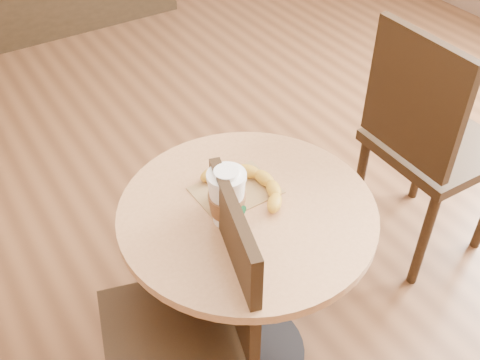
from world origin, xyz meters
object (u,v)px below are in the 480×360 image
at_px(banana, 247,186).
at_px(cafe_table, 247,254).
at_px(coffee_cup, 227,199).
at_px(muffin, 228,190).
at_px(chair_right, 427,140).
at_px(chair_left, 196,318).

bearing_deg(banana, cafe_table, -140.65).
bearing_deg(coffee_cup, cafe_table, -12.30).
height_order(cafe_table, muffin, muffin).
xyz_separation_m(cafe_table, banana, (0.04, 0.06, 0.22)).
height_order(coffee_cup, muffin, coffee_cup).
bearing_deg(chair_right, coffee_cup, 97.68).
distance_m(cafe_table, coffee_cup, 0.29).
xyz_separation_m(coffee_cup, banana, (0.11, 0.07, -0.06)).
xyz_separation_m(cafe_table, chair_right, (0.90, 0.10, 0.02)).
relative_size(chair_left, banana, 3.25).
height_order(coffee_cup, banana, coffee_cup).
bearing_deg(muffin, cafe_table, -68.26).
bearing_deg(coffee_cup, muffin, 38.54).
height_order(chair_left, coffee_cup, coffee_cup).
bearing_deg(cafe_table, coffee_cup, -174.37).
bearing_deg(chair_right, cafe_table, 97.74).
relative_size(cafe_table, muffin, 9.58).
bearing_deg(chair_left, coffee_cup, 133.61).
relative_size(chair_right, coffee_cup, 5.77).
distance_m(chair_left, coffee_cup, 0.37).
bearing_deg(chair_left, chair_right, 115.94).
distance_m(cafe_table, chair_right, 0.91).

